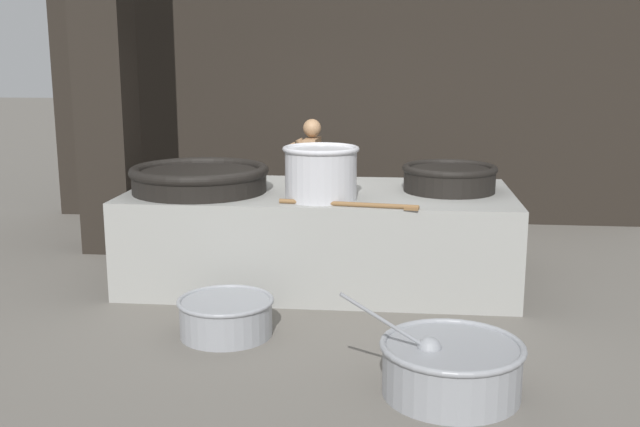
# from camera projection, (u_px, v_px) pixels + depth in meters

# --- Properties ---
(ground_plane) EXTENTS (60.00, 60.00, 0.00)m
(ground_plane) POSITION_uv_depth(u_px,v_px,m) (320.00, 281.00, 7.28)
(ground_plane) COLOR #666059
(back_wall) EXTENTS (7.76, 0.24, 3.98)m
(back_wall) POSITION_uv_depth(u_px,v_px,m) (343.00, 68.00, 9.66)
(back_wall) COLOR black
(back_wall) RESTS_ON ground_plane
(support_pillar) EXTENTS (0.54, 0.54, 3.98)m
(support_pillar) POSITION_uv_depth(u_px,v_px,m) (105.00, 71.00, 8.09)
(support_pillar) COLOR black
(support_pillar) RESTS_ON ground_plane
(hearth_platform) EXTENTS (3.61, 1.68, 0.90)m
(hearth_platform) POSITION_uv_depth(u_px,v_px,m) (320.00, 236.00, 7.19)
(hearth_platform) COLOR gray
(hearth_platform) RESTS_ON ground_plane
(giant_wok_near) EXTENTS (1.30, 1.30, 0.25)m
(giant_wok_near) POSITION_uv_depth(u_px,v_px,m) (200.00, 178.00, 7.01)
(giant_wok_near) COLOR black
(giant_wok_near) RESTS_ON hearth_platform
(giant_wok_far) EXTENTS (0.89, 0.89, 0.25)m
(giant_wok_far) POSITION_uv_depth(u_px,v_px,m) (449.00, 177.00, 7.02)
(giant_wok_far) COLOR black
(giant_wok_far) RESTS_ON hearth_platform
(stock_pot) EXTENTS (0.68, 0.68, 0.47)m
(stock_pot) POSITION_uv_depth(u_px,v_px,m) (321.00, 172.00, 6.61)
(stock_pot) COLOR #B7B7BC
(stock_pot) RESTS_ON hearth_platform
(stirring_paddle) EXTENTS (1.20, 0.23, 0.04)m
(stirring_paddle) POSITION_uv_depth(u_px,v_px,m) (355.00, 205.00, 6.33)
(stirring_paddle) COLOR brown
(stirring_paddle) RESTS_ON hearth_platform
(cook) EXTENTS (0.35, 0.54, 1.46)m
(cook) POSITION_uv_depth(u_px,v_px,m) (311.00, 178.00, 8.47)
(cook) COLOR #9E7551
(cook) RESTS_ON ground_plane
(prep_bowl_vegetables) EXTENTS (1.18, 0.94, 0.74)m
(prep_bowl_vegetables) POSITION_uv_depth(u_px,v_px,m) (451.00, 365.00, 4.82)
(prep_bowl_vegetables) COLOR gray
(prep_bowl_vegetables) RESTS_ON ground_plane
(prep_bowl_meat) EXTENTS (0.76, 0.76, 0.30)m
(prep_bowl_meat) POSITION_uv_depth(u_px,v_px,m) (226.00, 315.00, 5.86)
(prep_bowl_meat) COLOR gray
(prep_bowl_meat) RESTS_ON ground_plane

